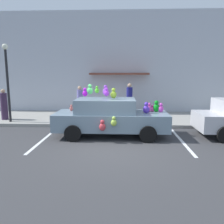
{
  "coord_description": "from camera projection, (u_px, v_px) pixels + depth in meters",
  "views": [
    {
      "loc": [
        0.29,
        -7.5,
        2.54
      ],
      "look_at": [
        -0.15,
        2.22,
        0.9
      ],
      "focal_mm": 36.22,
      "sensor_mm": 36.0,
      "label": 1
    }
  ],
  "objects": [
    {
      "name": "parking_stripe_front",
      "position": [
        181.0,
        141.0,
        8.7
      ],
      "size": [
        0.12,
        3.6,
        0.01
      ],
      "primitive_type": "cube",
      "color": "silver",
      "rests_on": "ground"
    },
    {
      "name": "plush_covered_car",
      "position": [
        110.0,
        117.0,
        9.29
      ],
      "size": [
        4.58,
        2.07,
        2.16
      ],
      "color": "slate",
      "rests_on": "ground"
    },
    {
      "name": "pedestrian_near_shopfront",
      "position": [
        4.0,
        106.0,
        11.93
      ],
      "size": [
        0.35,
        0.35,
        1.61
      ],
      "color": "#3A2641",
      "rests_on": "sidewalk"
    },
    {
      "name": "sidewalk",
      "position": [
        117.0,
        118.0,
        12.74
      ],
      "size": [
        24.0,
        4.0,
        0.15
      ],
      "primitive_type": "cube",
      "color": "gray",
      "rests_on": "ground"
    },
    {
      "name": "storefront_building",
      "position": [
        118.0,
        64.0,
        14.33
      ],
      "size": [
        24.0,
        1.25,
        6.4
      ],
      "color": "#B2B7C1",
      "rests_on": "ground"
    },
    {
      "name": "street_lamp_post",
      "position": [
        7.0,
        75.0,
        11.1
      ],
      "size": [
        0.28,
        0.28,
        3.83
      ],
      "color": "black",
      "rests_on": "sidewalk"
    },
    {
      "name": "ground_plane",
      "position": [
        114.0,
        148.0,
        7.83
      ],
      "size": [
        60.0,
        60.0,
        0.0
      ],
      "primitive_type": "plane",
      "color": "#38383A"
    },
    {
      "name": "pedestrian_walking_past",
      "position": [
        129.0,
        100.0,
        13.12
      ],
      "size": [
        0.35,
        0.35,
        1.86
      ],
      "color": "navy",
      "rests_on": "sidewalk"
    },
    {
      "name": "parking_stripe_rear",
      "position": [
        44.0,
        139.0,
        8.93
      ],
      "size": [
        0.12,
        3.6,
        0.01
      ],
      "primitive_type": "cube",
      "color": "silver",
      "rests_on": "ground"
    },
    {
      "name": "teddy_bear_on_sidewalk",
      "position": [
        99.0,
        116.0,
        11.28
      ],
      "size": [
        0.34,
        0.28,
        0.64
      ],
      "color": "pink",
      "rests_on": "sidewalk"
    },
    {
      "name": "pedestrian_by_lamp",
      "position": [
        80.0,
        102.0,
        12.89
      ],
      "size": [
        0.33,
        0.33,
        1.72
      ],
      "color": "#706AAF",
      "rests_on": "sidewalk"
    }
  ]
}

